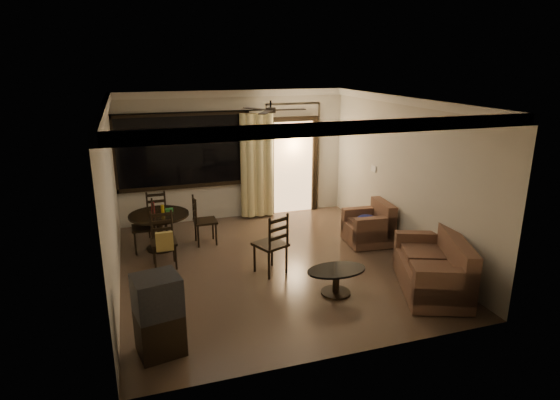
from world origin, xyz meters
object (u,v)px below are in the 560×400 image
object	(u,v)px
coffee_table	(336,277)
side_chair	(271,255)
dining_chair_north	(157,221)
tv_cabinet	(159,315)
sofa	(435,269)
dining_chair_west	(145,236)
armchair	(370,227)
dining_table	(159,221)
dining_chair_south	(164,250)
dining_chair_east	(205,229)

from	to	relation	value
coffee_table	side_chair	size ratio (longest dim) A/B	0.87
dining_chair_north	tv_cabinet	world-z (taller)	tv_cabinet
sofa	dining_chair_west	bearing A→B (deg)	165.58
armchair	dining_table	bearing A→B (deg)	170.84
armchair	dining_chair_west	bearing A→B (deg)	171.84
sofa	dining_chair_south	bearing A→B (deg)	172.41
dining_chair_north	side_chair	size ratio (longest dim) A/B	0.90
side_chair	tv_cabinet	bearing A→B (deg)	18.88
dining_chair_east	dining_chair_north	size ratio (longest dim) A/B	1.00
sofa	coffee_table	world-z (taller)	sofa
tv_cabinet	armchair	world-z (taller)	tv_cabinet
dining_chair_west	dining_chair_south	bearing A→B (deg)	17.83
dining_chair_west	tv_cabinet	size ratio (longest dim) A/B	0.94
tv_cabinet	coffee_table	world-z (taller)	tv_cabinet
tv_cabinet	sofa	size ratio (longest dim) A/B	0.55
dining_chair_west	sofa	bearing A→B (deg)	53.74
dining_chair_south	armchair	xyz separation A→B (m)	(3.86, -0.11, 0.03)
coffee_table	tv_cabinet	bearing A→B (deg)	-165.02
dining_table	coffee_table	world-z (taller)	dining_table
dining_chair_west	tv_cabinet	distance (m)	3.34
dining_chair_west	dining_chair_south	xyz separation A→B (m)	(0.28, -0.85, 0.02)
sofa	tv_cabinet	bearing A→B (deg)	-153.87
dining_table	armchair	bearing A→B (deg)	-14.10
dining_chair_south	dining_chair_north	xyz separation A→B (m)	(-0.01, 1.64, -0.02)
tv_cabinet	coffee_table	bearing A→B (deg)	3.86
dining_chair_north	sofa	world-z (taller)	dining_chair_north
dining_chair_north	armchair	xyz separation A→B (m)	(3.87, -1.75, 0.05)
coffee_table	dining_chair_west	bearing A→B (deg)	135.38
dining_chair_west	dining_chair_north	world-z (taller)	same
dining_chair_east	armchair	world-z (taller)	dining_chair_east
dining_chair_west	side_chair	distance (m)	2.53
dining_chair_north	tv_cabinet	bearing A→B (deg)	86.26
armchair	side_chair	distance (m)	2.29
sofa	coffee_table	distance (m)	1.53
dining_chair_south	coffee_table	world-z (taller)	dining_chair_south
sofa	side_chair	xyz separation A→B (m)	(-2.20, 1.37, -0.03)
dining_chair_west	tv_cabinet	xyz separation A→B (m)	(0.03, -3.33, 0.22)
dining_chair_north	dining_chair_east	bearing A→B (deg)	136.76
dining_chair_east	tv_cabinet	bearing A→B (deg)	161.66
sofa	side_chair	size ratio (longest dim) A/B	1.73
dining_chair_west	armchair	distance (m)	4.25
dining_chair_north	coffee_table	world-z (taller)	dining_chair_north
dining_table	dining_chair_east	xyz separation A→B (m)	(0.83, 0.00, -0.26)
dining_chair_west	coffee_table	size ratio (longest dim) A/B	1.04
tv_cabinet	dining_chair_north	bearing A→B (deg)	75.54
side_chair	dining_chair_east	bearing A→B (deg)	-86.00
dining_chair_north	coffee_table	distance (m)	4.18
dining_table	tv_cabinet	xyz separation A→B (m)	(-0.25, -3.34, -0.04)
coffee_table	dining_chair_east	bearing A→B (deg)	120.45
dining_chair_north	side_chair	world-z (taller)	side_chair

